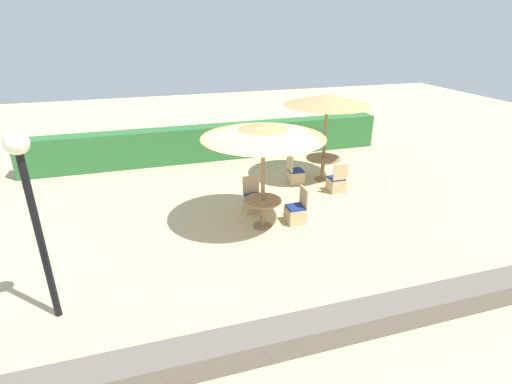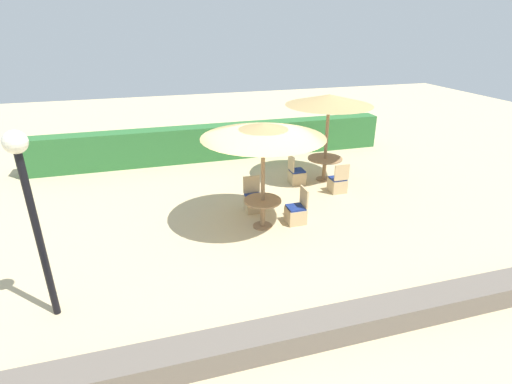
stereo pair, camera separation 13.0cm
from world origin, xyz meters
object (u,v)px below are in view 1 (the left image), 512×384
at_px(parasol_back_right, 328,100).
at_px(patio_chair_back_right_south, 336,183).
at_px(patio_chair_back_right_west, 295,175).
at_px(lamp_post, 29,193).
at_px(patio_chair_center_east, 296,213).
at_px(round_table_back_right, 323,162).
at_px(patio_chair_center_north, 253,202).
at_px(parasol_center, 263,131).
at_px(round_table_center, 263,207).

height_order(parasol_back_right, patio_chair_back_right_south, parasol_back_right).
bearing_deg(patio_chair_back_right_west, patio_chair_back_right_south, 43.45).
bearing_deg(patio_chair_back_right_west, lamp_post, -54.64).
xyz_separation_m(lamp_post, patio_chair_center_east, (5.34, 2.01, -2.09)).
height_order(round_table_back_right, patio_chair_center_north, patio_chair_center_north).
distance_m(lamp_post, parasol_back_right, 8.60).
distance_m(parasol_center, patio_chair_center_north, 2.39).
bearing_deg(round_table_center, patio_chair_center_east, -1.97).
bearing_deg(patio_chair_center_north, patio_chair_center_east, 130.99).
xyz_separation_m(round_table_back_right, patio_chair_center_north, (-2.81, -1.55, -0.32)).
distance_m(patio_chair_center_east, patio_chair_center_north, 1.30).
height_order(patio_chair_back_right_west, round_table_center, patio_chair_back_right_west).
xyz_separation_m(lamp_post, patio_chair_back_right_west, (6.32, 4.49, -2.09)).
bearing_deg(patio_chair_back_right_south, patio_chair_center_east, -142.19).
bearing_deg(round_table_back_right, parasol_back_right, 45.00).
xyz_separation_m(parasol_back_right, patio_chair_center_north, (-2.81, -1.55, -2.29)).
height_order(patio_chair_back_right_south, patio_chair_center_north, same).
xyz_separation_m(lamp_post, round_table_center, (4.45, 2.04, -1.81)).
xyz_separation_m(parasol_center, patio_chair_center_north, (0.04, 0.95, -2.19)).
distance_m(patio_chair_back_right_south, parasol_center, 3.85).
bearing_deg(round_table_back_right, round_table_center, -138.80).
distance_m(round_table_back_right, round_table_center, 3.79).
distance_m(round_table_back_right, patio_chair_back_right_south, 1.08).
bearing_deg(patio_chair_center_east, round_table_back_right, -37.87).
relative_size(lamp_post, patio_chair_center_north, 3.57).
relative_size(round_table_back_right, round_table_center, 1.20).
bearing_deg(parasol_back_right, round_table_back_right, -135.00).
distance_m(parasol_back_right, patio_chair_center_east, 3.93).
bearing_deg(parasol_back_right, patio_chair_center_east, -127.87).
relative_size(lamp_post, parasol_back_right, 1.22).
distance_m(parasol_center, patio_chair_center_east, 2.36).
distance_m(patio_chair_back_right_west, patio_chair_back_right_south, 1.36).
relative_size(parasol_back_right, round_table_back_right, 2.49).
distance_m(round_table_back_right, patio_chair_back_right_west, 1.03).
distance_m(lamp_post, patio_chair_center_north, 5.78).
relative_size(parasol_center, round_table_center, 3.16).
bearing_deg(patio_chair_center_north, parasol_center, 87.84).
bearing_deg(parasol_center, lamp_post, -155.33).
bearing_deg(round_table_back_right, parasol_center, -138.80).
bearing_deg(patio_chair_back_right_west, parasol_center, -37.49).
bearing_deg(patio_chair_center_east, patio_chair_center_north, 40.99).
bearing_deg(patio_chair_back_right_west, round_table_center, -37.49).
xyz_separation_m(round_table_back_right, patio_chair_back_right_west, (-0.97, -0.05, -0.32)).
relative_size(round_table_center, patio_chair_center_north, 0.98).
bearing_deg(patio_chair_center_north, patio_chair_back_right_south, -169.55).
height_order(patio_chair_back_right_west, patio_chair_center_east, same).
distance_m(lamp_post, round_table_back_right, 8.77).
height_order(round_table_back_right, round_table_center, round_table_back_right).
bearing_deg(parasol_center, patio_chair_back_right_south, 27.47).
xyz_separation_m(round_table_center, patio_chair_center_east, (0.89, -0.03, -0.28)).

